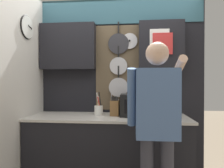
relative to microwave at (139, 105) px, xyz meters
name	(u,v)px	position (x,y,z in m)	size (l,w,h in m)	color
base_cabinet_counter	(108,151)	(-0.39, -0.06, -0.59)	(2.02, 0.67, 0.90)	black
back_wall_unit	(110,70)	(-0.40, 0.24, 0.47)	(2.59, 0.23, 2.53)	black
side_wall	(15,88)	(-1.42, -0.44, 0.23)	(0.07, 1.60, 2.53)	silver
microwave	(139,105)	(0.00, 0.00, 0.00)	(0.47, 0.35, 0.28)	black
knife_block	(115,108)	(-0.31, 0.00, -0.04)	(0.12, 0.15, 0.25)	brown
utensil_crock	(99,109)	(-0.53, 0.00, -0.06)	(0.11, 0.11, 0.31)	white
person	(157,118)	(0.14, -0.75, -0.02)	(0.54, 0.64, 1.70)	#383842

